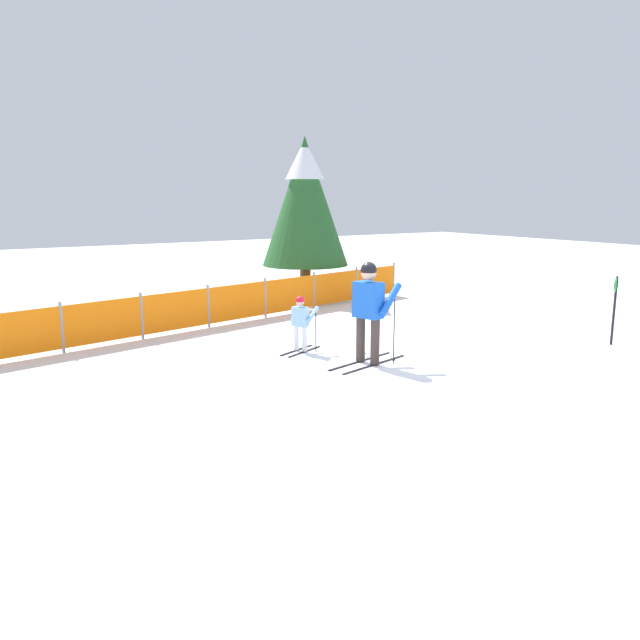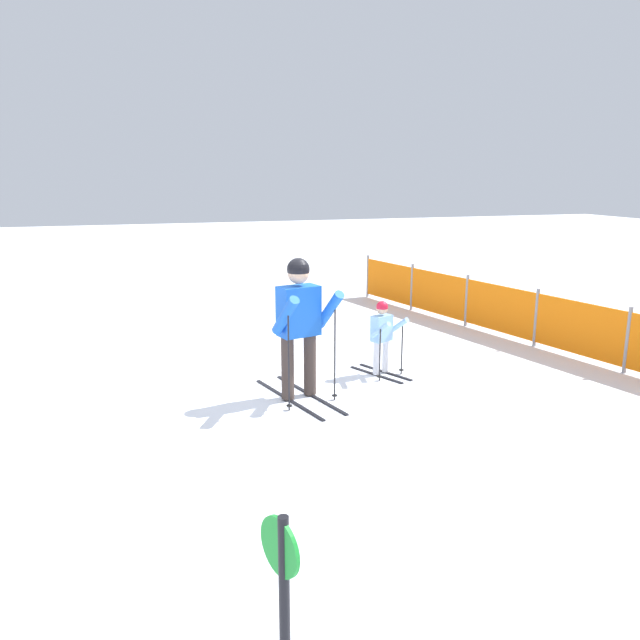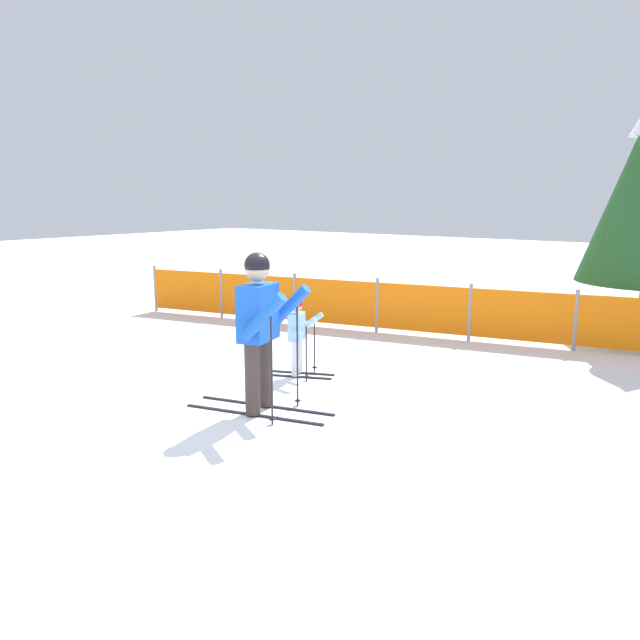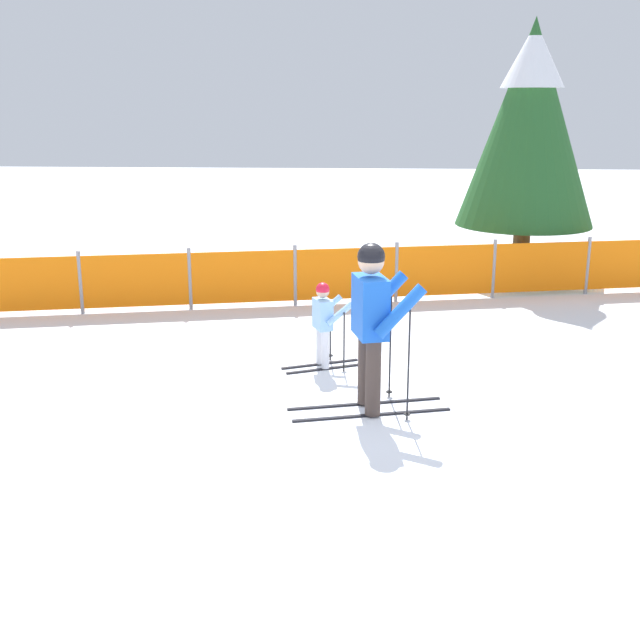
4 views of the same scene
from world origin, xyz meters
name	(u,v)px [view 4 (image 4 of 4)]	position (x,y,z in m)	size (l,w,h in m)	color
ground_plane	(371,416)	(0.00, 0.00, 0.00)	(60.00, 60.00, 0.00)	white
skier_adult	(373,313)	(0.00, 0.17, 1.07)	(1.74, 0.88, 1.80)	black
skier_child	(324,318)	(-0.57, 1.54, 0.62)	(1.01, 0.64, 1.07)	black
safety_fence	(346,274)	(-0.38, 4.73, 0.49)	(11.33, 2.49, 0.97)	gray
conifer_far	(530,120)	(2.78, 6.92, 2.81)	(2.45, 2.45, 4.55)	#4C3823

